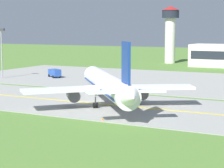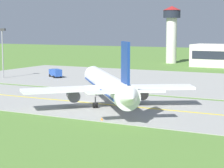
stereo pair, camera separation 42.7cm
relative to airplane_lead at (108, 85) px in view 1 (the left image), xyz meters
name	(u,v)px [view 1 (the left image)]	position (x,y,z in m)	size (l,w,h in m)	color
ground_plane	(86,103)	(-5.48, 1.33, -4.13)	(500.00, 500.00, 0.00)	#517A33
taxiway_strip	(86,103)	(-5.48, 1.33, -4.08)	(240.00, 28.00, 0.10)	gray
apron_pad	(196,82)	(4.52, 43.33, -4.08)	(140.00, 52.00, 0.10)	gray
taxiway_centreline	(86,103)	(-5.48, 1.33, -4.03)	(220.00, 0.60, 0.01)	yellow
airplane_lead	(108,85)	(0.00, 0.00, 0.00)	(29.40, 33.15, 12.70)	white
service_truck_baggage	(55,73)	(-36.63, 35.27, -2.60)	(6.10, 5.11, 2.60)	#264CA5
control_tower	(170,29)	(-24.31, 102.96, 10.50)	(7.60, 7.60, 24.05)	silver
apron_light_mast	(2,47)	(-49.12, 26.47, 5.19)	(2.40, 0.50, 14.70)	gray
traffic_cone_near_edge	(146,97)	(2.72, 12.52, -3.83)	(0.44, 0.44, 0.60)	orange
traffic_cone_mid_edge	(102,119)	(5.24, -11.80, -3.83)	(0.44, 0.44, 0.60)	orange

